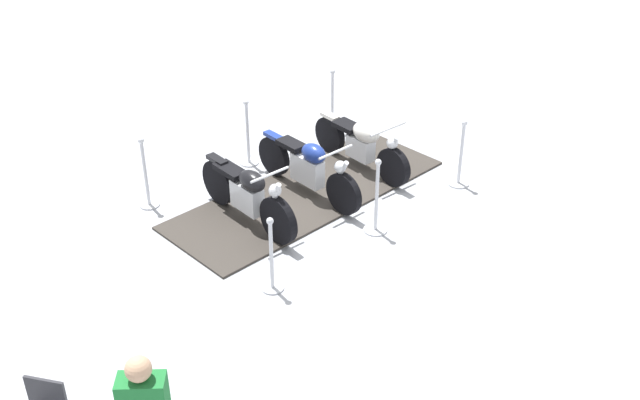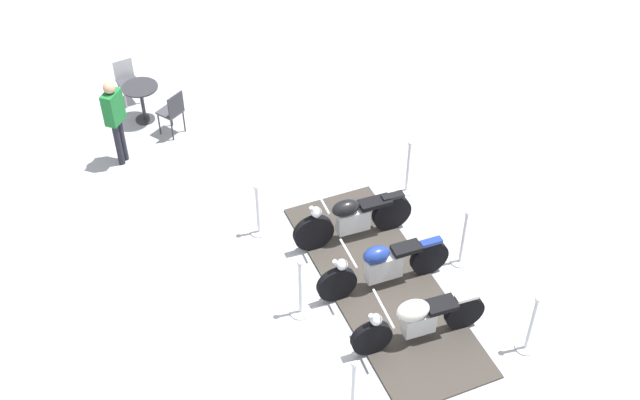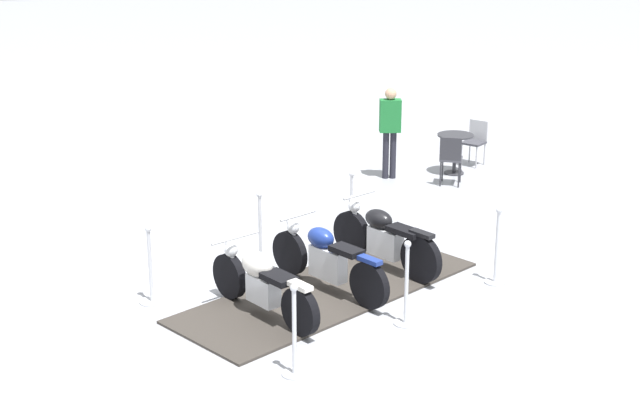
{
  "view_description": "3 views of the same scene",
  "coord_description": "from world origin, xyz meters",
  "px_view_note": "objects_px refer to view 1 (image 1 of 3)",
  "views": [
    {
      "loc": [
        -9.85,
        1.6,
        5.89
      ],
      "look_at": [
        -2.02,
        0.17,
        1.11
      ],
      "focal_mm": 42.41,
      "sensor_mm": 36.0,
      "label": 1
    },
    {
      "loc": [
        0.69,
        -8.79,
        9.64
      ],
      "look_at": [
        -1.19,
        0.89,
        0.86
      ],
      "focal_mm": 45.61,
      "sensor_mm": 36.0,
      "label": 2
    },
    {
      "loc": [
        11.83,
        -2.32,
        5.23
      ],
      "look_at": [
        -1.64,
        0.2,
        0.81
      ],
      "focal_mm": 53.34,
      "sensor_mm": 36.0,
      "label": 3
    }
  ],
  "objects_px": {
    "stanchion_left_rear": "(332,108)",
    "stanchion_left_mid": "(248,142)",
    "stanchion_left_front": "(147,182)",
    "stanchion_right_mid": "(376,209)",
    "stanchion_right_front": "(272,264)",
    "motorcycle_cream": "(362,143)",
    "motorcycle_navy": "(309,167)",
    "motorcycle_black": "(248,194)",
    "stanchion_right_rear": "(460,165)"
  },
  "relations": [
    {
      "from": "stanchion_left_rear",
      "to": "stanchion_left_mid",
      "type": "distance_m",
      "value": 1.93
    },
    {
      "from": "stanchion_right_mid",
      "to": "stanchion_left_mid",
      "type": "distance_m",
      "value": 2.81
    },
    {
      "from": "motorcycle_black",
      "to": "stanchion_right_rear",
      "type": "distance_m",
      "value": 3.39
    },
    {
      "from": "stanchion_left_front",
      "to": "stanchion_left_mid",
      "type": "distance_m",
      "value": 1.93
    },
    {
      "from": "stanchion_right_rear",
      "to": "stanchion_left_mid",
      "type": "bearing_deg",
      "value": 68.09
    },
    {
      "from": "motorcycle_cream",
      "to": "stanchion_left_front",
      "type": "relative_size",
      "value": 1.67
    },
    {
      "from": "stanchion_left_front",
      "to": "stanchion_left_rear",
      "type": "xyz_separation_m",
      "value": [
        2.14,
        -3.21,
        -0.0
      ]
    },
    {
      "from": "motorcycle_cream",
      "to": "stanchion_right_mid",
      "type": "height_order",
      "value": "stanchion_right_mid"
    },
    {
      "from": "stanchion_left_rear",
      "to": "stanchion_right_rear",
      "type": "bearing_deg",
      "value": -146.32
    },
    {
      "from": "motorcycle_cream",
      "to": "stanchion_right_mid",
      "type": "bearing_deg",
      "value": -36.84
    },
    {
      "from": "stanchion_right_mid",
      "to": "stanchion_right_front",
      "type": "relative_size",
      "value": 1.08
    },
    {
      "from": "stanchion_right_mid",
      "to": "stanchion_left_mid",
      "type": "bearing_deg",
      "value": 33.68
    },
    {
      "from": "motorcycle_black",
      "to": "motorcycle_cream",
      "type": "distance_m",
      "value": 2.33
    },
    {
      "from": "motorcycle_cream",
      "to": "stanchion_left_mid",
      "type": "xyz_separation_m",
      "value": [
        0.55,
        1.77,
        -0.1
      ]
    },
    {
      "from": "motorcycle_cream",
      "to": "stanchion_right_front",
      "type": "height_order",
      "value": "stanchion_right_front"
    },
    {
      "from": "motorcycle_cream",
      "to": "stanchion_left_front",
      "type": "distance_m",
      "value": 3.41
    },
    {
      "from": "motorcycle_black",
      "to": "motorcycle_navy",
      "type": "distance_m",
      "value": 1.17
    },
    {
      "from": "motorcycle_cream",
      "to": "stanchion_left_mid",
      "type": "relative_size",
      "value": 1.66
    },
    {
      "from": "stanchion_left_front",
      "to": "stanchion_right_mid",
      "type": "xyz_separation_m",
      "value": [
        -1.27,
        -3.16,
        -0.03
      ]
    },
    {
      "from": "stanchion_right_mid",
      "to": "stanchion_right_rear",
      "type": "xyz_separation_m",
      "value": [
        1.07,
        -1.6,
        -0.02
      ]
    },
    {
      "from": "motorcycle_cream",
      "to": "stanchion_right_mid",
      "type": "distance_m",
      "value": 1.8
    },
    {
      "from": "motorcycle_navy",
      "to": "stanchion_right_front",
      "type": "height_order",
      "value": "stanchion_right_front"
    },
    {
      "from": "motorcycle_navy",
      "to": "stanchion_left_rear",
      "type": "xyz_separation_m",
      "value": [
        2.27,
        -0.81,
        -0.1
      ]
    },
    {
      "from": "motorcycle_black",
      "to": "stanchion_left_mid",
      "type": "height_order",
      "value": "stanchion_left_mid"
    },
    {
      "from": "motorcycle_navy",
      "to": "motorcycle_cream",
      "type": "height_order",
      "value": "motorcycle_navy"
    },
    {
      "from": "stanchion_left_mid",
      "to": "stanchion_right_front",
      "type": "bearing_deg",
      "value": 179.28
    },
    {
      "from": "stanchion_left_mid",
      "to": "stanchion_right_rear",
      "type": "xyz_separation_m",
      "value": [
        -1.27,
        -3.16,
        -0.05
      ]
    },
    {
      "from": "stanchion_right_mid",
      "to": "motorcycle_cream",
      "type": "bearing_deg",
      "value": -6.63
    },
    {
      "from": "motorcycle_black",
      "to": "stanchion_right_front",
      "type": "relative_size",
      "value": 1.74
    },
    {
      "from": "stanchion_left_rear",
      "to": "motorcycle_black",
      "type": "bearing_deg",
      "value": 148.47
    },
    {
      "from": "stanchion_left_front",
      "to": "stanchion_right_rear",
      "type": "relative_size",
      "value": 1.03
    },
    {
      "from": "stanchion_left_mid",
      "to": "stanchion_right_front",
      "type": "relative_size",
      "value": 1.07
    },
    {
      "from": "motorcycle_navy",
      "to": "stanchion_right_front",
      "type": "distance_m",
      "value": 2.37
    },
    {
      "from": "motorcycle_cream",
      "to": "stanchion_right_rear",
      "type": "bearing_deg",
      "value": 32.53
    },
    {
      "from": "stanchion_right_front",
      "to": "stanchion_left_front",
      "type": "bearing_deg",
      "value": 33.68
    },
    {
      "from": "stanchion_left_rear",
      "to": "stanchion_right_rear",
      "type": "height_order",
      "value": "stanchion_left_rear"
    },
    {
      "from": "stanchion_left_front",
      "to": "stanchion_right_mid",
      "type": "height_order",
      "value": "stanchion_right_mid"
    },
    {
      "from": "motorcycle_black",
      "to": "stanchion_right_front",
      "type": "xyz_separation_m",
      "value": [
        -1.57,
        -0.14,
        -0.12
      ]
    },
    {
      "from": "stanchion_right_front",
      "to": "stanchion_right_mid",
      "type": "bearing_deg",
      "value": -56.32
    },
    {
      "from": "stanchion_left_front",
      "to": "stanchion_right_rear",
      "type": "distance_m",
      "value": 4.77
    },
    {
      "from": "stanchion_left_front",
      "to": "stanchion_right_front",
      "type": "bearing_deg",
      "value": -146.32
    },
    {
      "from": "motorcycle_black",
      "to": "stanchion_left_front",
      "type": "xyz_separation_m",
      "value": [
        0.77,
        1.42,
        -0.1
      ]
    },
    {
      "from": "stanchion_left_front",
      "to": "motorcycle_black",
      "type": "bearing_deg",
      "value": -118.34
    },
    {
      "from": "stanchion_left_front",
      "to": "stanchion_left_mid",
      "type": "relative_size",
      "value": 0.99
    },
    {
      "from": "stanchion_right_mid",
      "to": "stanchion_right_rear",
      "type": "height_order",
      "value": "stanchion_right_mid"
    },
    {
      "from": "motorcycle_black",
      "to": "stanchion_right_rear",
      "type": "height_order",
      "value": "stanchion_right_rear"
    },
    {
      "from": "stanchion_left_rear",
      "to": "stanchion_right_rear",
      "type": "distance_m",
      "value": 2.81
    },
    {
      "from": "motorcycle_navy",
      "to": "stanchion_left_front",
      "type": "height_order",
      "value": "stanchion_left_front"
    },
    {
      "from": "stanchion_left_front",
      "to": "stanchion_left_mid",
      "type": "height_order",
      "value": "stanchion_left_mid"
    },
    {
      "from": "stanchion_left_rear",
      "to": "motorcycle_navy",
      "type": "bearing_deg",
      "value": 160.41
    }
  ]
}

